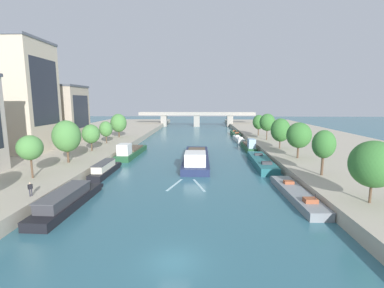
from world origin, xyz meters
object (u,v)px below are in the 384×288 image
at_px(moored_boat_left_upstream, 67,200).
at_px(tree_right_third, 324,144).
at_px(tree_left_past_mid, 67,136).
at_px(tree_right_far, 280,130).
at_px(tree_right_distant, 299,135).
at_px(moored_boat_right_lone, 261,162).
at_px(barge_midriver, 196,158).
at_px(tree_left_third, 119,123).
at_px(tree_left_far, 106,129).
at_px(tree_right_second, 267,122).
at_px(moored_boat_left_second, 131,152).
at_px(moored_boat_right_end, 235,134).
at_px(moored_boat_left_end, 105,169).
at_px(person_on_quay, 30,188).
at_px(tree_left_end_of_row, 30,148).
at_px(moored_boat_right_midway, 296,194).
at_px(tree_left_second, 91,134).
at_px(moored_boat_right_second, 249,146).
at_px(tree_right_end_of_row, 374,164).
at_px(tree_right_nearest, 259,122).
at_px(bridge_far, 197,118).
at_px(moored_boat_right_near, 239,139).

relative_size(moored_boat_left_upstream, tree_right_third, 2.10).
distance_m(tree_left_past_mid, tree_right_far, 44.17).
distance_m(tree_left_past_mid, tree_right_distant, 42.12).
bearing_deg(tree_right_third, moored_boat_right_lone, 115.05).
distance_m(barge_midriver, tree_left_third, 35.40).
distance_m(tree_left_far, tree_right_far, 42.57).
xyz_separation_m(moored_boat_left_upstream, tree_right_second, (33.82, 45.60, 5.59)).
relative_size(moored_boat_left_second, moored_boat_right_end, 1.16).
xyz_separation_m(moored_boat_left_end, person_on_quay, (-3.07, -15.40, 1.64)).
relative_size(tree_right_third, tree_right_far, 0.97).
bearing_deg(tree_left_end_of_row, tree_left_past_mid, 88.27).
relative_size(moored_boat_right_midway, moored_boat_right_lone, 0.90).
bearing_deg(moored_boat_right_midway, tree_left_second, 147.03).
distance_m(moored_boat_left_upstream, moored_boat_right_lone, 35.10).
bearing_deg(moored_boat_left_second, tree_left_far, 136.61).
distance_m(moored_boat_right_second, tree_right_end_of_row, 40.54).
bearing_deg(moored_boat_right_end, tree_right_far, -81.00).
distance_m(tree_left_second, tree_right_end_of_row, 50.86).
height_order(moored_boat_right_midway, tree_left_far, tree_left_far).
xyz_separation_m(tree_left_far, tree_right_nearest, (42.09, 17.19, 0.53)).
bearing_deg(bridge_far, tree_left_third, -112.95).
relative_size(barge_midriver, moored_boat_right_near, 1.98).
bearing_deg(tree_left_past_mid, tree_right_far, 20.58).
bearing_deg(moored_boat_right_second, moored_boat_right_end, 89.50).
bearing_deg(tree_right_second, tree_right_third, -90.91).
xyz_separation_m(tree_right_end_of_row, tree_right_third, (-0.34, 10.90, 0.34)).
distance_m(moored_boat_right_end, tree_right_second, 23.41).
bearing_deg(moored_boat_right_second, barge_midriver, -132.11).
height_order(moored_boat_right_near, tree_left_third, tree_left_third).
relative_size(moored_boat_right_near, moored_boat_right_end, 0.85).
bearing_deg(moored_boat_right_end, tree_right_end_of_row, -85.28).
relative_size(barge_midriver, tree_right_third, 3.62).
xyz_separation_m(barge_midriver, moored_boat_right_second, (13.02, 14.40, -0.00)).
bearing_deg(tree_right_far, tree_left_past_mid, -159.42).
bearing_deg(moored_boat_right_lone, moored_boat_left_upstream, -141.07).
height_order(moored_boat_right_near, tree_right_third, tree_right_third).
relative_size(barge_midriver, tree_right_distant, 3.54).
relative_size(moored_boat_left_end, moored_boat_right_second, 0.87).
xyz_separation_m(tree_left_end_of_row, tree_right_second, (41.94, 39.08, 0.57)).
bearing_deg(person_on_quay, tree_left_end_of_row, 120.84).
height_order(tree_left_third, tree_right_second, tree_right_second).
relative_size(moored_boat_left_second, tree_left_far, 2.94).
distance_m(moored_boat_right_near, bridge_far, 51.23).
distance_m(tree_left_end_of_row, tree_left_third, 43.38).
height_order(moored_boat_right_midway, tree_left_second, tree_left_second).
bearing_deg(tree_left_end_of_row, moored_boat_left_upstream, -38.73).
bearing_deg(tree_left_end_of_row, moored_boat_right_midway, -3.70).
bearing_deg(moored_boat_left_upstream, tree_left_third, 100.07).
distance_m(moored_boat_right_end, tree_right_far, 36.39).
distance_m(moored_boat_right_near, tree_left_far, 39.14).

